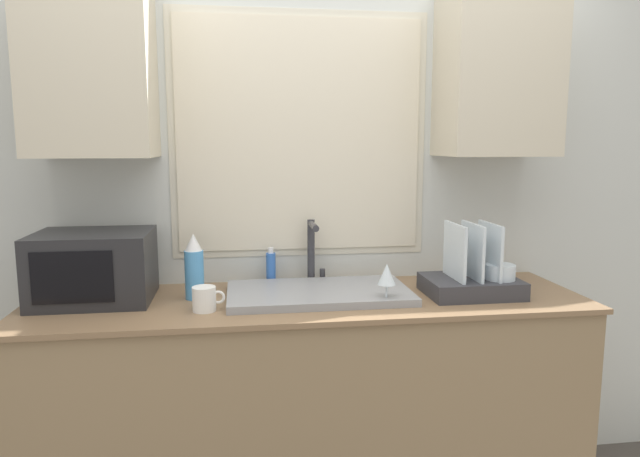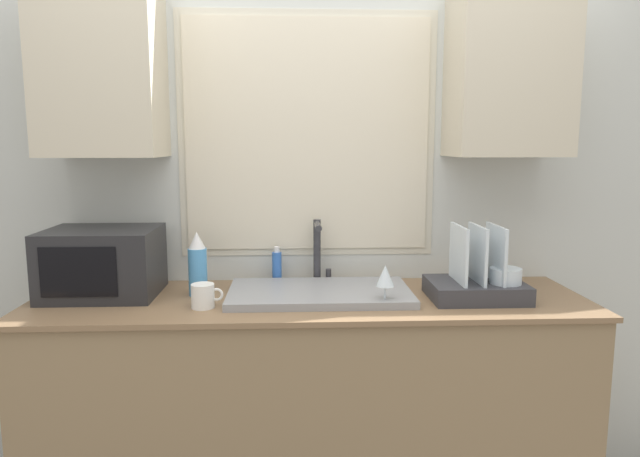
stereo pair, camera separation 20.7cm
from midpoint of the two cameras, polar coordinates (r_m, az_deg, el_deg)
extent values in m
cube|color=#8C7251|center=(2.43, 1.55, -17.59)|extent=(2.15, 0.61, 0.89)
cube|color=#846647|center=(2.27, 1.60, -7.17)|extent=(2.18, 0.64, 0.02)
cube|color=silver|center=(2.53, 1.07, 3.56)|extent=(6.00, 0.06, 2.60)
cube|color=beige|center=(2.49, 1.13, 9.27)|extent=(1.11, 0.01, 1.05)
cube|color=beige|center=(2.48, 1.14, 9.27)|extent=(1.05, 0.01, 0.99)
cube|color=beige|center=(2.43, -18.76, 15.00)|extent=(0.45, 0.32, 0.69)
cube|color=beige|center=(2.54, 20.67, 14.61)|extent=(0.45, 0.32, 0.69)
cube|color=gray|center=(2.27, 2.57, -6.49)|extent=(0.72, 0.41, 0.03)
cylinder|color=#333338|center=(2.47, 2.10, -2.31)|extent=(0.03, 0.03, 0.28)
cylinder|color=#333338|center=(2.38, 2.27, 0.25)|extent=(0.03, 0.16, 0.03)
cylinder|color=#333338|center=(2.50, 3.23, -4.75)|extent=(0.02, 0.02, 0.06)
cube|color=#232326|center=(2.40, -18.62, -3.24)|extent=(0.43, 0.35, 0.27)
cube|color=black|center=(2.24, -20.64, -4.14)|extent=(0.28, 0.01, 0.19)
cube|color=#333338|center=(2.35, 17.79, -5.90)|extent=(0.37, 0.27, 0.07)
cube|color=silver|center=(2.29, 16.24, -2.46)|extent=(0.01, 0.22, 0.22)
cube|color=silver|center=(2.32, 17.95, -2.42)|extent=(0.01, 0.22, 0.22)
cube|color=silver|center=(2.35, 19.62, -2.38)|extent=(0.01, 0.22, 0.22)
cylinder|color=silver|center=(2.34, 20.52, -4.48)|extent=(0.12, 0.12, 0.06)
cylinder|color=#4C99D8|center=(2.30, -9.63, -4.34)|extent=(0.07, 0.07, 0.19)
cone|color=silver|center=(2.28, -9.71, -1.17)|extent=(0.07, 0.07, 0.07)
cylinder|color=blue|center=(2.48, -1.95, -3.96)|extent=(0.04, 0.04, 0.14)
cylinder|color=white|center=(2.46, -1.96, -2.13)|extent=(0.02, 0.02, 0.02)
cylinder|color=white|center=(2.14, -8.93, -6.71)|extent=(0.09, 0.09, 0.09)
torus|color=white|center=(2.13, -7.58, -6.60)|extent=(0.05, 0.01, 0.05)
cylinder|color=silver|center=(2.17, 9.24, -7.71)|extent=(0.06, 0.06, 0.00)
cylinder|color=silver|center=(2.16, 9.26, -6.70)|extent=(0.01, 0.01, 0.08)
cone|color=silver|center=(2.14, 9.31, -4.71)|extent=(0.07, 0.07, 0.08)
camera|label=1|loc=(0.10, -87.29, 0.41)|focal=32.00mm
camera|label=2|loc=(0.10, 92.71, -0.41)|focal=32.00mm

